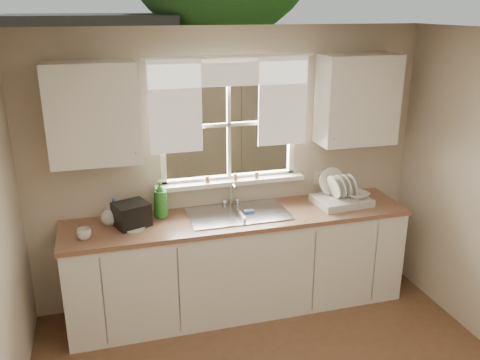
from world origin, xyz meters
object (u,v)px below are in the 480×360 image
object	(u,v)px
dish_rack	(341,197)
black_appliance	(131,214)
soap_bottle_a	(161,199)
cup	(84,234)

from	to	relation	value
dish_rack	black_appliance	world-z (taller)	dish_rack
soap_bottle_a	cup	bearing A→B (deg)	-159.99
soap_bottle_a	dish_rack	bearing A→B (deg)	-7.80
cup	soap_bottle_a	bearing A→B (deg)	24.57
black_appliance	soap_bottle_a	bearing A→B (deg)	1.43
cup	black_appliance	size ratio (longest dim) A/B	0.42
dish_rack	soap_bottle_a	world-z (taller)	soap_bottle_a
soap_bottle_a	cup	size ratio (longest dim) A/B	2.95
soap_bottle_a	black_appliance	xyz separation A→B (m)	(-0.26, -0.10, -0.07)
dish_rack	soap_bottle_a	distance (m)	1.66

